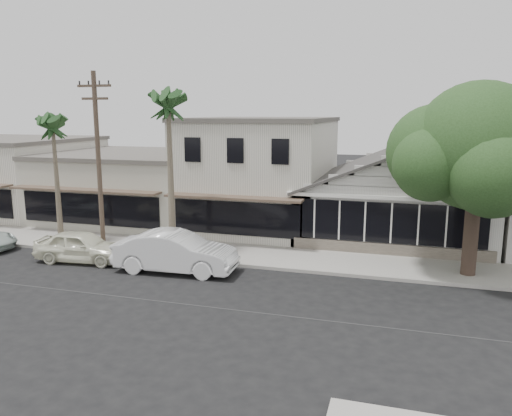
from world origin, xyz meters
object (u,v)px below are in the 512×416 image
(car_1, at_px, (176,252))
(shade_tree, at_px, (475,150))
(utility_pole, at_px, (98,159))
(car_0, at_px, (81,246))

(car_1, height_order, shade_tree, shade_tree)
(utility_pole, distance_m, car_1, 6.43)
(utility_pole, bearing_deg, car_0, -95.91)
(car_0, distance_m, car_1, 5.00)
(utility_pole, height_order, shade_tree, utility_pole)
(car_0, xyz_separation_m, car_1, (5.00, -0.13, 0.15))
(utility_pole, xyz_separation_m, car_1, (4.84, -1.70, -3.88))
(shade_tree, bearing_deg, car_0, -170.37)
(utility_pole, distance_m, car_0, 4.33)
(car_1, relative_size, shade_tree, 0.66)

